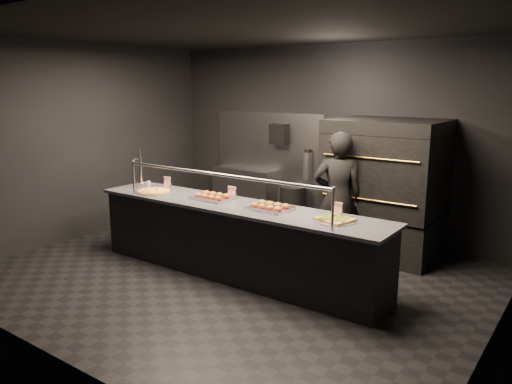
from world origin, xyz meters
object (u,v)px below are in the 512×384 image
at_px(prep_shelf, 244,193).
at_px(worker, 338,198).
at_px(trash_bin, 293,207).
at_px(beer_tap, 141,176).
at_px(service_counter, 235,239).
at_px(slider_tray_b, 270,207).
at_px(fire_extinguisher, 307,166).
at_px(pizza_oven, 385,187).
at_px(towel_dispenser, 279,134).
at_px(round_pizza, 154,191).
at_px(slider_tray_a, 212,197).
at_px(square_pizza, 335,220).

height_order(prep_shelf, worker, worker).
bearing_deg(worker, trash_bin, -67.73).
relative_size(beer_tap, trash_bin, 0.82).
height_order(service_counter, slider_tray_b, service_counter).
height_order(fire_extinguisher, slider_tray_b, fire_extinguisher).
bearing_deg(pizza_oven, slider_tray_b, -110.63).
bearing_deg(towel_dispenser, round_pizza, -99.80).
relative_size(pizza_oven, slider_tray_b, 3.44).
bearing_deg(beer_tap, prep_shelf, 86.10).
distance_m(pizza_oven, prep_shelf, 2.88).
distance_m(pizza_oven, towel_dispenser, 2.23).
bearing_deg(round_pizza, towel_dispenser, 80.20).
bearing_deg(worker, service_counter, 24.49).
distance_m(round_pizza, slider_tray_b, 1.84).
bearing_deg(towel_dispenser, service_counter, -69.37).
bearing_deg(pizza_oven, service_counter, -122.27).
height_order(fire_extinguisher, worker, worker).
relative_size(beer_tap, worker, 0.33).
height_order(prep_shelf, slider_tray_b, slider_tray_b).
relative_size(service_counter, slider_tray_b, 7.38).
relative_size(beer_tap, slider_tray_b, 1.06).
relative_size(fire_extinguisher, worker, 0.28).
xyz_separation_m(service_counter, pizza_oven, (1.20, 1.90, 0.50)).
distance_m(fire_extinguisher, trash_bin, 0.74).
height_order(towel_dispenser, beer_tap, towel_dispenser).
bearing_deg(service_counter, prep_shelf, 124.59).
distance_m(service_counter, prep_shelf, 2.82).
relative_size(pizza_oven, towel_dispenser, 5.46).
bearing_deg(fire_extinguisher, trash_bin, -131.54).
height_order(trash_bin, worker, worker).
height_order(slider_tray_a, worker, worker).
bearing_deg(trash_bin, worker, -38.56).
bearing_deg(slider_tray_b, square_pizza, -1.34).
relative_size(prep_shelf, slider_tray_a, 2.40).
bearing_deg(fire_extinguisher, towel_dispenser, -178.96).
relative_size(square_pizza, worker, 0.25).
bearing_deg(fire_extinguisher, slider_tray_a, -91.70).
bearing_deg(service_counter, worker, 53.66).
height_order(pizza_oven, slider_tray_b, pizza_oven).
height_order(fire_extinguisher, slider_tray_a, fire_extinguisher).
height_order(service_counter, fire_extinguisher, service_counter).
bearing_deg(square_pizza, slider_tray_b, 178.66).
height_order(prep_shelf, trash_bin, prep_shelf).
distance_m(service_counter, slider_tray_a, 0.65).
height_order(prep_shelf, round_pizza, round_pizza).
bearing_deg(slider_tray_b, slider_tray_a, 178.59).
distance_m(pizza_oven, fire_extinguisher, 1.63).
height_order(service_counter, worker, worker).
height_order(round_pizza, worker, worker).
bearing_deg(worker, beer_tap, -6.25).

